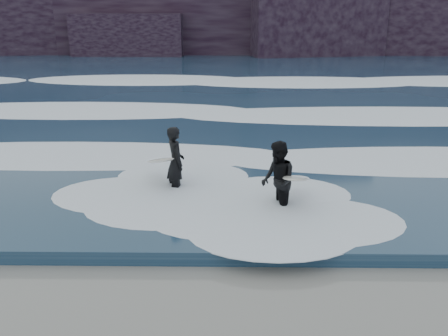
% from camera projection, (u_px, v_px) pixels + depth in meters
% --- Properties ---
extents(sea, '(90.00, 52.00, 0.30)m').
position_uv_depth(sea, '(210.00, 75.00, 34.09)').
color(sea, '#1D364D').
rests_on(sea, ground).
extents(headland, '(70.00, 9.00, 10.00)m').
position_uv_depth(headland, '(217.00, 2.00, 48.73)').
color(headland, black).
rests_on(headland, ground).
extents(foam_near, '(60.00, 3.20, 0.20)m').
position_uv_depth(foam_near, '(183.00, 156.00, 15.00)').
color(foam_near, white).
rests_on(foam_near, sea).
extents(foam_mid, '(60.00, 4.00, 0.24)m').
position_uv_depth(foam_mid, '(198.00, 109.00, 21.65)').
color(foam_mid, white).
rests_on(foam_mid, sea).
extents(foam_far, '(60.00, 4.80, 0.30)m').
position_uv_depth(foam_far, '(207.00, 79.00, 30.19)').
color(foam_far, white).
rests_on(foam_far, sea).
extents(surfer_left, '(1.36, 2.11, 1.86)m').
position_uv_depth(surfer_left, '(173.00, 162.00, 12.60)').
color(surfer_left, black).
rests_on(surfer_left, ground).
extents(surfer_right, '(1.38, 2.21, 1.82)m').
position_uv_depth(surfer_right, '(280.00, 181.00, 11.32)').
color(surfer_right, black).
rests_on(surfer_right, ground).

